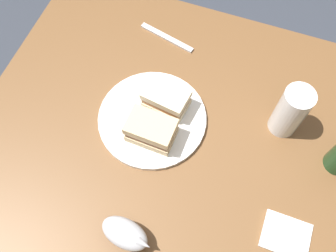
# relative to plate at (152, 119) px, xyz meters

# --- Properties ---
(ground_plane) EXTENTS (6.00, 6.00, 0.00)m
(ground_plane) POSITION_rel_plate_xyz_m (0.10, -0.03, -0.77)
(ground_plane) COLOR #333842
(dining_table) EXTENTS (1.12, 0.93, 0.76)m
(dining_table) POSITION_rel_plate_xyz_m (0.10, -0.03, -0.39)
(dining_table) COLOR brown
(dining_table) RESTS_ON ground
(plate) EXTENTS (0.29, 0.29, 0.01)m
(plate) POSITION_rel_plate_xyz_m (0.00, 0.00, 0.00)
(plate) COLOR white
(plate) RESTS_ON dining_table
(sandwich_half_left) EXTENTS (0.12, 0.08, 0.07)m
(sandwich_half_left) POSITION_rel_plate_xyz_m (0.02, -0.05, 0.04)
(sandwich_half_left) COLOR #CCB284
(sandwich_half_left) RESTS_ON plate
(sandwich_half_right) EXTENTS (0.13, 0.09, 0.06)m
(sandwich_half_right) POSITION_rel_plate_xyz_m (0.02, 0.05, 0.04)
(sandwich_half_right) COLOR beige
(sandwich_half_right) RESTS_ON plate
(potato_wedge_front) EXTENTS (0.04, 0.05, 0.02)m
(potato_wedge_front) POSITION_rel_plate_xyz_m (0.03, 0.01, 0.02)
(potato_wedge_front) COLOR #AD702D
(potato_wedge_front) RESTS_ON plate
(potato_wedge_middle) EXTENTS (0.03, 0.05, 0.02)m
(potato_wedge_middle) POSITION_rel_plate_xyz_m (0.04, 0.03, 0.02)
(potato_wedge_middle) COLOR gold
(potato_wedge_middle) RESTS_ON plate
(potato_wedge_back) EXTENTS (0.04, 0.04, 0.01)m
(potato_wedge_back) POSITION_rel_plate_xyz_m (0.04, -0.01, 0.01)
(potato_wedge_back) COLOR #B77F33
(potato_wedge_back) RESTS_ON plate
(potato_wedge_left_edge) EXTENTS (0.02, 0.04, 0.02)m
(potato_wedge_left_edge) POSITION_rel_plate_xyz_m (0.06, -0.05, 0.01)
(potato_wedge_left_edge) COLOR gold
(potato_wedge_left_edge) RESTS_ON plate
(pint_glass) EXTENTS (0.07, 0.07, 0.16)m
(pint_glass) POSITION_rel_plate_xyz_m (0.33, 0.10, 0.06)
(pint_glass) COLOR white
(pint_glass) RESTS_ON dining_table
(gravy_boat) EXTENTS (0.13, 0.08, 0.06)m
(gravy_boat) POSITION_rel_plate_xyz_m (0.05, -0.31, 0.03)
(gravy_boat) COLOR #B7B7BC
(gravy_boat) RESTS_ON dining_table
(napkin) EXTENTS (0.11, 0.09, 0.01)m
(napkin) POSITION_rel_plate_xyz_m (0.40, -0.18, -0.00)
(napkin) COLOR white
(napkin) RESTS_ON dining_table
(fork) EXTENTS (0.18, 0.06, 0.01)m
(fork) POSITION_rel_plate_xyz_m (-0.06, 0.27, -0.00)
(fork) COLOR silver
(fork) RESTS_ON dining_table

